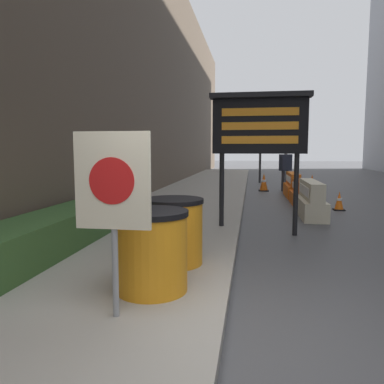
% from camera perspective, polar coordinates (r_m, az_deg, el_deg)
% --- Properties ---
extents(ground_plane, '(120.00, 120.00, 0.00)m').
position_cam_1_polar(ground_plane, '(3.56, 4.62, -22.75)').
color(ground_plane, '#474749').
extents(sidewalk_left, '(3.50, 56.00, 0.15)m').
position_cam_1_polar(sidewalk_left, '(4.03, -22.50, -18.40)').
color(sidewalk_left, gray).
rests_on(sidewalk_left, ground_plane).
extents(building_left_facade, '(0.40, 50.40, 10.34)m').
position_cam_1_polar(building_left_facade, '(13.92, -8.18, 20.60)').
color(building_left_facade, brown).
rests_on(building_left_facade, ground_plane).
extents(hedge_strip, '(0.90, 4.59, 0.58)m').
position_cam_1_polar(hedge_strip, '(6.30, -21.11, -5.94)').
color(hedge_strip, '#335628').
rests_on(hedge_strip, sidewalk_left).
extents(barrel_drum_foreground, '(0.84, 0.84, 0.92)m').
position_cam_1_polar(barrel_drum_foreground, '(4.28, -6.17, -8.86)').
color(barrel_drum_foreground, orange).
rests_on(barrel_drum_foreground, sidewalk_left).
extents(barrel_drum_middle, '(0.84, 0.84, 0.92)m').
position_cam_1_polar(barrel_drum_middle, '(5.27, -2.79, -5.95)').
color(barrel_drum_middle, orange).
rests_on(barrel_drum_middle, sidewalk_left).
extents(warning_sign, '(0.72, 0.08, 1.76)m').
position_cam_1_polar(warning_sign, '(3.52, -11.98, 0.12)').
color(warning_sign, gray).
rests_on(warning_sign, sidewalk_left).
extents(message_board, '(2.00, 0.36, 2.87)m').
position_cam_1_polar(message_board, '(7.77, 10.25, 9.77)').
color(message_board, black).
rests_on(message_board, ground_plane).
extents(jersey_barrier_cream, '(0.59, 2.14, 0.94)m').
position_cam_1_polar(jersey_barrier_cream, '(10.29, 17.64, -1.31)').
color(jersey_barrier_cream, beige).
rests_on(jersey_barrier_cream, ground_plane).
extents(jersey_barrier_orange_far, '(0.53, 1.70, 0.79)m').
position_cam_1_polar(jersey_barrier_orange_far, '(12.47, 16.14, -0.27)').
color(jersey_barrier_orange_far, orange).
rests_on(jersey_barrier_orange_far, ground_plane).
extents(jersey_barrier_orange_near, '(0.55, 2.05, 0.89)m').
position_cam_1_polar(jersey_barrier_orange_near, '(14.56, 15.12, 0.86)').
color(jersey_barrier_orange_near, orange).
rests_on(jersey_barrier_orange_near, ground_plane).
extents(traffic_cone_near, '(0.43, 0.43, 0.77)m').
position_cam_1_polar(traffic_cone_near, '(16.30, 10.88, 1.47)').
color(traffic_cone_near, black).
rests_on(traffic_cone_near, ground_plane).
extents(traffic_cone_mid, '(0.31, 0.31, 0.55)m').
position_cam_1_polar(traffic_cone_mid, '(11.63, 21.51, -1.32)').
color(traffic_cone_mid, black).
rests_on(traffic_cone_mid, ground_plane).
extents(traffic_cone_far, '(0.40, 0.40, 0.72)m').
position_cam_1_polar(traffic_cone_far, '(16.58, 17.81, 1.29)').
color(traffic_cone_far, black).
rests_on(traffic_cone_far, ground_plane).
extents(traffic_light_near_curb, '(0.28, 0.45, 3.98)m').
position_cam_1_polar(traffic_light_near_curb, '(20.34, 10.44, 9.51)').
color(traffic_light_near_curb, '#2D2D30').
rests_on(traffic_light_near_curb, ground_plane).
extents(pedestrian_worker, '(0.55, 0.47, 1.81)m').
position_cam_1_polar(pedestrian_worker, '(16.43, 14.05, 3.85)').
color(pedestrian_worker, '#333338').
rests_on(pedestrian_worker, ground_plane).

